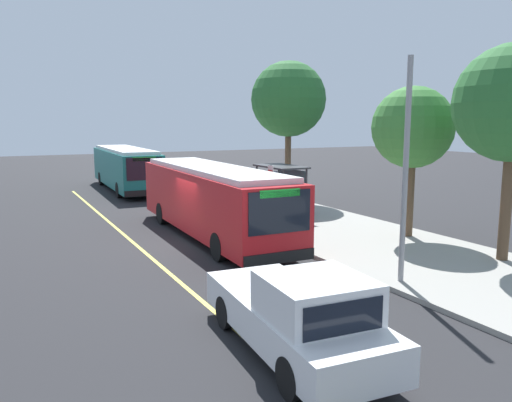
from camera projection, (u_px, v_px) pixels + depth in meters
The scene contains 13 objects.
ground_plane at pixel (194, 242), 20.12m from camera, with size 120.00×120.00×0.00m, color #232326.
sidewalk_curb at pixel (319, 226), 22.84m from camera, with size 44.00×6.40×0.15m, color gray.
lane_stripe_center at pixel (140, 248), 19.12m from camera, with size 36.00×0.14×0.01m, color #E0D64C.
transit_bus_main at pixel (212, 198), 20.80m from camera, with size 11.80×2.84×2.95m.
transit_bus_second at pixel (125, 167), 35.26m from camera, with size 11.95×2.98×2.95m.
pickup_truck at pixel (298, 315), 10.24m from camera, with size 5.53×2.39×1.85m.
bus_shelter at pixel (282, 180), 24.96m from camera, with size 2.90×1.60×2.48m.
waiting_bench at pixel (287, 206), 24.75m from camera, with size 1.60×0.48×0.95m.
route_sign_post at pixel (271, 188), 21.45m from camera, with size 0.44×0.08×2.80m.
pedestrian_commuter at pixel (263, 199), 24.04m from camera, with size 0.24×0.40×1.69m.
street_tree_near_shelter at pixel (413, 128), 19.87m from camera, with size 3.23×3.23×6.00m.
street_tree_downstreet at pixel (288, 99), 29.13m from camera, with size 4.35×4.35×8.08m.
utility_pole at pixel (405, 172), 14.22m from camera, with size 0.16×0.16×6.40m, color gray.
Camera 1 is at (18.55, -6.86, 4.74)m, focal length 35.32 mm.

